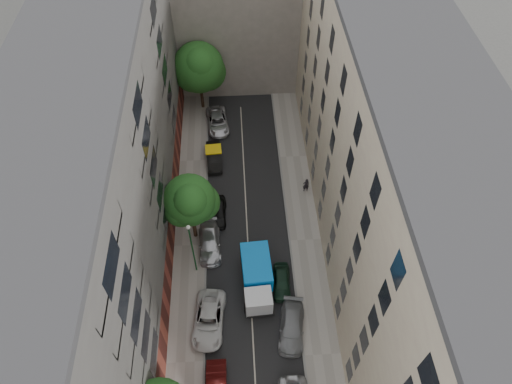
{
  "coord_description": "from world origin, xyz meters",
  "views": [
    {
      "loc": [
        -0.55,
        -23.65,
        36.91
      ],
      "look_at": [
        0.86,
        1.4,
        6.0
      ],
      "focal_mm": 32.0,
      "sensor_mm": 36.0,
      "label": 1
    }
  ],
  "objects": [
    {
      "name": "ground",
      "position": [
        0.0,
        0.0,
        0.0
      ],
      "size": [
        120.0,
        120.0,
        0.0
      ],
      "primitive_type": "plane",
      "color": "#4C4C49",
      "rests_on": "ground"
    },
    {
      "name": "car_left_4",
      "position": [
        -2.8,
        3.4,
        0.67
      ],
      "size": [
        1.68,
        3.99,
        1.35
      ],
      "primitive_type": "imported",
      "rotation": [
        0.0,
        0.0,
        -0.02
      ],
      "color": "black",
      "rests_on": "ground"
    },
    {
      "name": "car_left_3",
      "position": [
        -3.6,
        -0.2,
        0.72
      ],
      "size": [
        2.24,
        5.02,
        1.43
      ],
      "primitive_type": "imported",
      "rotation": [
        0.0,
        0.0,
        0.05
      ],
      "color": "#B8B9BD",
      "rests_on": "ground"
    },
    {
      "name": "sidewalk_left",
      "position": [
        -5.5,
        0.0,
        0.07
      ],
      "size": [
        3.0,
        44.0,
        0.15
      ],
      "primitive_type": "cube",
      "color": "gray",
      "rests_on": "ground"
    },
    {
      "name": "car_left_6",
      "position": [
        -2.8,
        16.6,
        0.71
      ],
      "size": [
        2.91,
        5.35,
        1.42
      ],
      "primitive_type": "imported",
      "rotation": [
        0.0,
        0.0,
        0.11
      ],
      "color": "#BDBCC1",
      "rests_on": "ground"
    },
    {
      "name": "building_endcap",
      "position": [
        0.0,
        28.0,
        9.0
      ],
      "size": [
        18.0,
        12.0,
        18.0
      ],
      "primitive_type": "cube",
      "color": "gray",
      "rests_on": "ground"
    },
    {
      "name": "road_surface",
      "position": [
        0.0,
        0.0,
        0.01
      ],
      "size": [
        8.0,
        44.0,
        0.02
      ],
      "primitive_type": "cube",
      "color": "black",
      "rests_on": "ground"
    },
    {
      "name": "car_right_1",
      "position": [
        3.23,
        -8.8,
        0.71
      ],
      "size": [
        2.73,
        5.12,
        1.41
      ],
      "primitive_type": "imported",
      "rotation": [
        0.0,
        0.0,
        -0.16
      ],
      "color": "slate",
      "rests_on": "ground"
    },
    {
      "name": "car_left_5",
      "position": [
        -3.2,
        10.87,
        0.73
      ],
      "size": [
        1.83,
        4.54,
        1.47
      ],
      "primitive_type": "imported",
      "rotation": [
        0.0,
        0.0,
        0.06
      ],
      "color": "black",
      "rests_on": "ground"
    },
    {
      "name": "pedestrian",
      "position": [
        6.27,
        6.06,
        1.04
      ],
      "size": [
        0.68,
        0.47,
        1.78
      ],
      "primitive_type": "imported",
      "rotation": [
        0.0,
        0.0,
        3.21
      ],
      "color": "black",
      "rests_on": "sidewalk_right"
    },
    {
      "name": "building_left",
      "position": [
        -11.0,
        0.0,
        10.0
      ],
      "size": [
        8.0,
        44.0,
        20.0
      ],
      "primitive_type": "cube",
      "color": "#4C4946",
      "rests_on": "ground"
    },
    {
      "name": "car_right_2",
      "position": [
        2.8,
        -4.6,
        0.64
      ],
      "size": [
        1.72,
        3.84,
        1.28
      ],
      "primitive_type": "imported",
      "rotation": [
        0.0,
        0.0,
        -0.05
      ],
      "color": "black",
      "rests_on": "ground"
    },
    {
      "name": "building_right",
      "position": [
        11.0,
        0.0,
        10.0
      ],
      "size": [
        8.0,
        44.0,
        20.0
      ],
      "primitive_type": "cube",
      "color": "#C1B496",
      "rests_on": "ground"
    },
    {
      "name": "tree_far",
      "position": [
        -4.5,
        19.89,
        5.7
      ],
      "size": [
        5.95,
        5.77,
        8.61
      ],
      "color": "#382619",
      "rests_on": "sidewalk_left"
    },
    {
      "name": "car_left_2",
      "position": [
        -3.6,
        -7.8,
        0.75
      ],
      "size": [
        3.06,
        5.65,
        1.5
      ],
      "primitive_type": "imported",
      "rotation": [
        0.0,
        0.0,
        -0.11
      ],
      "color": "silver",
      "rests_on": "ground"
    },
    {
      "name": "lamp_post",
      "position": [
        -4.8,
        -2.68,
        4.39
      ],
      "size": [
        0.36,
        0.36,
        6.96
      ],
      "color": "#175023",
      "rests_on": "sidewalk_left"
    },
    {
      "name": "sidewalk_right",
      "position": [
        5.5,
        0.0,
        0.07
      ],
      "size": [
        3.0,
        44.0,
        0.15
      ],
      "primitive_type": "cube",
      "color": "gray",
      "rests_on": "ground"
    },
    {
      "name": "tarp_truck",
      "position": [
        0.6,
        -4.55,
        1.54
      ],
      "size": [
        2.7,
        6.18,
        2.8
      ],
      "rotation": [
        0.0,
        0.0,
        0.06
      ],
      "color": "black",
      "rests_on": "ground"
    },
    {
      "name": "tree_mid",
      "position": [
        -4.89,
        1.01,
        5.5
      ],
      "size": [
        4.99,
        4.67,
        8.01
      ],
      "color": "#382619",
      "rests_on": "sidewalk_left"
    }
  ]
}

